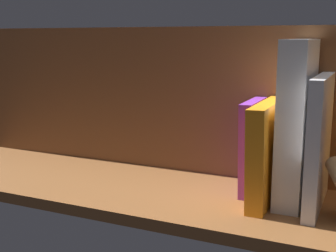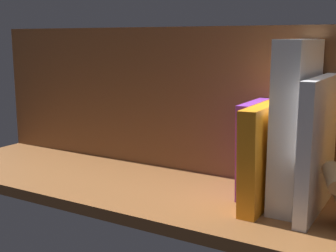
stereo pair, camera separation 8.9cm
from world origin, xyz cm
name	(u,v)px [view 1 (the left image)]	position (x,y,z in cm)	size (l,w,h in cm)	color
ground_plane	(168,193)	(0.00, 0.00, -1.10)	(115.29, 31.26, 2.20)	brown
shelf_back_panel	(193,101)	(0.00, -13.38, 16.15)	(115.29, 1.50, 32.30)	brown
book_2	(319,142)	(-28.30, -2.29, 11.76)	(2.28, 19.89, 23.51)	silver
dictionary_thick_white	(297,122)	(-24.00, -3.77, 14.83)	(4.68, 16.73, 29.67)	white
book_3	(267,152)	(-19.25, -2.18, 9.17)	(3.19, 20.10, 18.34)	orange
book_4	(253,146)	(-15.65, -5.80, 9.01)	(2.38, 12.85, 18.02)	purple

